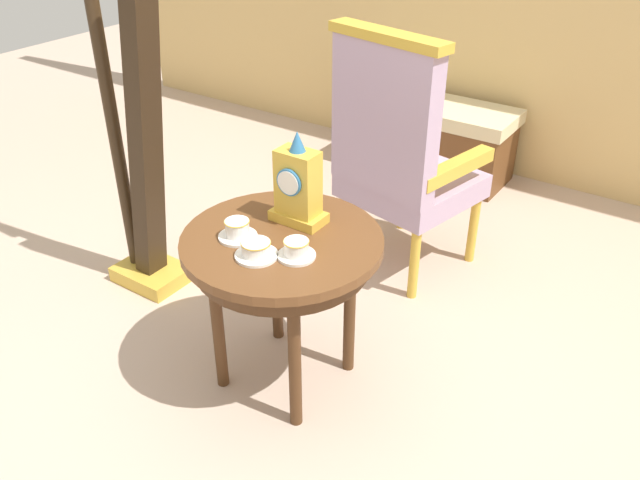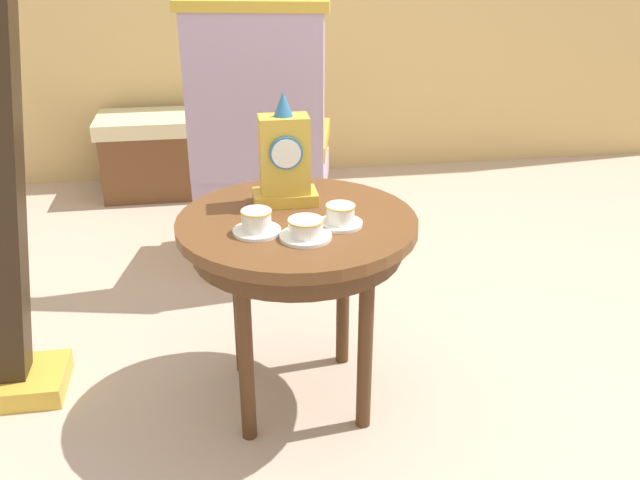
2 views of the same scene
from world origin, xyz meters
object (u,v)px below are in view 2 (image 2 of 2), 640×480
side_table (297,242)px  teacup_right (305,229)px  armchair (261,140)px  window_bench (189,152)px  teacup_left (257,223)px  teacup_center (340,216)px  mantel_clock (284,160)px

side_table → teacup_right: teacup_right is taller
teacup_right → armchair: size_ratio=0.12×
teacup_right → window_bench: bearing=99.9°
armchair → teacup_left: bearing=-95.0°
teacup_right → teacup_center: 0.13m
teacup_left → window_bench: (-0.24, 2.06, -0.43)m
side_table → teacup_left: size_ratio=5.24×
side_table → armchair: (-0.03, 0.89, 0.05)m
teacup_left → mantel_clock: 0.25m
side_table → teacup_right: bearing=-87.8°
teacup_left → teacup_right: size_ratio=0.94×
teacup_right → armchair: (-0.04, 1.03, -0.05)m
teacup_center → teacup_left: bearing=-176.1°
teacup_center → teacup_right: bearing=-146.3°
side_table → armchair: size_ratio=0.61×
teacup_left → mantel_clock: size_ratio=0.39×
teacup_center → window_bench: size_ratio=0.13×
teacup_right → mantel_clock: (-0.03, 0.26, 0.11)m
teacup_right → mantel_clock: size_ratio=0.42×
side_table → teacup_left: teacup_left is taller
armchair → window_bench: size_ratio=1.19×
teacup_right → side_table: bearing=92.2°
teacup_center → mantel_clock: mantel_clock is taller
teacup_right → armchair: armchair is taller
teacup_right → window_bench: (-0.37, 2.12, -0.42)m
mantel_clock → window_bench: size_ratio=0.35×
side_table → mantel_clock: 0.24m
side_table → armchair: bearing=92.2°
teacup_left → window_bench: bearing=96.8°
side_table → teacup_center: bearing=-32.0°
teacup_left → teacup_center: size_ratio=1.06×
side_table → teacup_center: 0.17m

